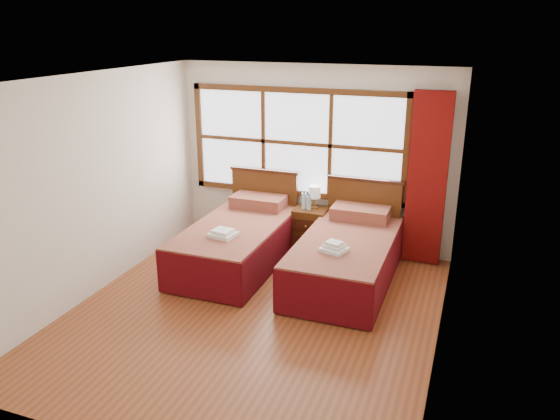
% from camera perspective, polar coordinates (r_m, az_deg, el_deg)
% --- Properties ---
extents(floor, '(4.50, 4.50, 0.00)m').
position_cam_1_polar(floor, '(6.30, -2.76, -10.69)').
color(floor, brown).
rests_on(floor, ground).
extents(ceiling, '(4.50, 4.50, 0.00)m').
position_cam_1_polar(ceiling, '(5.50, -3.19, 13.58)').
color(ceiling, white).
rests_on(ceiling, wall_back).
extents(wall_back, '(4.00, 0.00, 4.00)m').
position_cam_1_polar(wall_back, '(7.81, 3.55, 5.48)').
color(wall_back, silver).
rests_on(wall_back, floor).
extents(wall_left, '(0.00, 4.50, 4.50)m').
position_cam_1_polar(wall_left, '(6.78, -18.72, 2.42)').
color(wall_left, silver).
rests_on(wall_left, floor).
extents(wall_right, '(0.00, 4.50, 4.50)m').
position_cam_1_polar(wall_right, '(5.34, 17.19, -1.74)').
color(wall_right, silver).
rests_on(wall_right, floor).
extents(window, '(3.16, 0.06, 1.56)m').
position_cam_1_polar(window, '(7.80, 1.73, 7.01)').
color(window, white).
rests_on(window, wall_back).
extents(curtain, '(0.50, 0.16, 2.30)m').
position_cam_1_polar(curtain, '(7.42, 15.14, 3.10)').
color(curtain, maroon).
rests_on(curtain, wall_back).
extents(bed_left, '(1.12, 2.17, 1.09)m').
position_cam_1_polar(bed_left, '(7.40, -4.32, -3.17)').
color(bed_left, '#3B1A0C').
rests_on(bed_left, floor).
extents(bed_right, '(1.13, 2.18, 1.10)m').
position_cam_1_polar(bed_right, '(6.95, 7.03, -4.75)').
color(bed_right, '#3B1A0C').
rests_on(bed_right, floor).
extents(nightstand, '(0.46, 0.46, 0.62)m').
position_cam_1_polar(nightstand, '(7.85, 3.19, -2.00)').
color(nightstand, '#512C11').
rests_on(nightstand, floor).
extents(towels_left, '(0.35, 0.31, 0.09)m').
position_cam_1_polar(towels_left, '(6.85, -5.99, -2.46)').
color(towels_left, white).
rests_on(towels_left, bed_left).
extents(towels_right, '(0.35, 0.32, 0.12)m').
position_cam_1_polar(towels_right, '(6.40, 5.67, -3.92)').
color(towels_right, white).
rests_on(towels_right, bed_right).
extents(lamp, '(0.17, 0.17, 0.33)m').
position_cam_1_polar(lamp, '(7.70, 3.63, 1.82)').
color(lamp, gold).
rests_on(lamp, nightstand).
extents(bottle_near, '(0.07, 0.07, 0.26)m').
position_cam_1_polar(bottle_near, '(7.71, 2.53, 0.99)').
color(bottle_near, silver).
rests_on(bottle_near, nightstand).
extents(bottle_far, '(0.06, 0.06, 0.23)m').
position_cam_1_polar(bottle_far, '(7.68, 3.02, 0.78)').
color(bottle_far, silver).
rests_on(bottle_far, nightstand).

